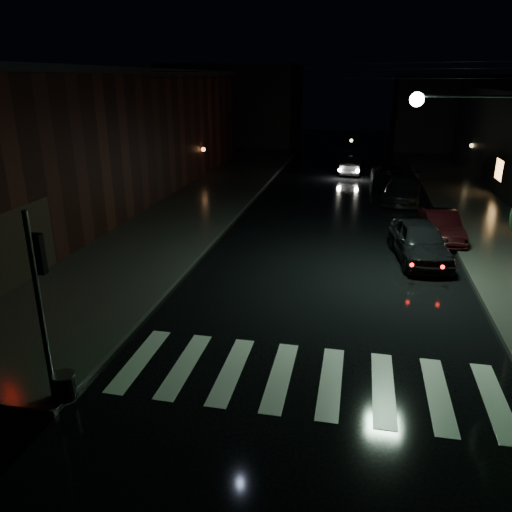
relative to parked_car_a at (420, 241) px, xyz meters
The scene contains 13 objects.
ground 11.52m from the parked_car_a, 123.83° to the right, with size 120.00×120.00×0.00m, color black.
sidewalk_left 12.26m from the parked_car_a, 158.69° to the left, with size 6.00×44.00×0.15m, color #282826.
sidewalk_right 5.76m from the parked_car_a, 51.02° to the left, with size 4.00×44.00×0.15m, color #282826.
building_left 19.69m from the parked_car_a, 160.69° to the left, with size 10.00×36.00×7.00m, color black.
building_far_left 39.19m from the parked_car_a, 114.83° to the left, with size 14.00×10.00×8.00m, color black.
building_far_right 36.36m from the parked_car_a, 77.90° to the left, with size 14.00×10.00×7.00m, color black.
crosswalk 9.70m from the parked_car_a, 110.59° to the right, with size 9.00×3.00×0.01m, color beige.
signal_pole_corner 13.96m from the parked_car_a, 127.81° to the right, with size 0.68×0.61×4.20m.
parked_car_a is the anchor object (origin of this frame).
parked_car_b 3.05m from the parked_car_a, 68.04° to the left, with size 1.37×3.92×1.29m, color black.
parked_car_c 10.01m from the parked_car_a, 89.81° to the left, with size 2.00×4.91×1.43m, color black.
parked_car_d 13.95m from the parked_car_a, 92.47° to the left, with size 2.13×4.61×1.28m, color black.
oncoming_car 18.41m from the parked_car_a, 99.35° to the left, with size 1.39×3.99×1.32m, color black.
Camera 1 is at (3.91, -9.66, 6.74)m, focal length 35.00 mm.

